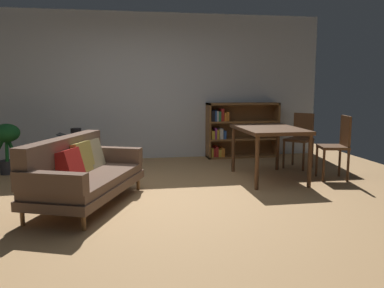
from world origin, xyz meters
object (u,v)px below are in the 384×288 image
dining_chair_far (300,137)px  potted_floor_plant (7,141)px  dining_table (269,133)px  bookshelf (237,130)px  dining_chair_near (338,144)px  desk_speaker (76,136)px  media_console (78,157)px  fabric_couch (81,172)px  open_laptop (74,137)px

dining_chair_far → potted_floor_plant: bearing=176.1°
dining_table → bookshelf: bookshelf is taller
dining_chair_near → dining_chair_far: 0.91m
desk_speaker → dining_chair_far: (3.63, 0.11, -0.11)m
dining_table → dining_chair_near: 1.02m
dining_chair_near → media_console: bearing=164.2°
desk_speaker → dining_chair_near: 3.88m
potted_floor_plant → bookshelf: (3.97, 0.84, -0.01)m
media_console → fabric_couch: bearing=-83.3°
dining_chair_far → dining_chair_near: bearing=-79.5°
desk_speaker → dining_table: dining_table is taller
desk_speaker → dining_chair_far: size_ratio=0.24×
media_console → desk_speaker: desk_speaker is taller
open_laptop → desk_speaker: bearing=-79.8°
dining_chair_near → bookshelf: (-0.92, 2.05, -0.01)m
open_laptop → dining_chair_far: 3.75m
desk_speaker → bookshelf: bookshelf is taller
desk_speaker → bookshelf: (2.87, 1.26, -0.12)m
media_console → dining_chair_near: 3.97m
open_laptop → dining_chair_far: size_ratio=0.51×
fabric_couch → potted_floor_plant: 2.27m
dining_table → bookshelf: 1.87m
bookshelf → dining_chair_near: bearing=-65.7°
dining_chair_far → media_console: bearing=177.1°
media_console → dining_chair_far: dining_chair_far is taller
dining_table → dining_chair_far: 1.10m
dining_table → dining_chair_near: bearing=-11.1°
open_laptop → desk_speaker: (0.10, -0.54, 0.09)m
dining_table → open_laptop: bearing=158.7°
dining_chair_far → fabric_couch: bearing=-155.9°
potted_floor_plant → bookshelf: 4.05m
media_console → open_laptop: (-0.08, 0.25, 0.29)m
potted_floor_plant → dining_table: size_ratio=0.64×
fabric_couch → dining_table: size_ratio=1.51×
media_console → dining_table: size_ratio=1.10×
media_console → potted_floor_plant: potted_floor_plant is taller
dining_table → dining_chair_far: bearing=40.3°
dining_chair_far → bookshelf: size_ratio=0.66×
potted_floor_plant → dining_chair_far: size_ratio=0.87×
fabric_couch → dining_chair_far: dining_chair_far is taller
desk_speaker → potted_floor_plant: potted_floor_plant is taller
open_laptop → potted_floor_plant: size_ratio=0.58×
fabric_couch → bookshelf: 3.80m
dining_table → dining_chair_near: size_ratio=1.32×
fabric_couch → desk_speaker: size_ratio=8.60×
fabric_couch → dining_chair_near: size_ratio=1.99×
dining_table → dining_chair_near: dining_chair_near is taller
open_laptop → dining_table: (2.90, -1.13, 0.14)m
desk_speaker → dining_table: (2.80, -0.60, 0.05)m
media_console → bookshelf: 3.05m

